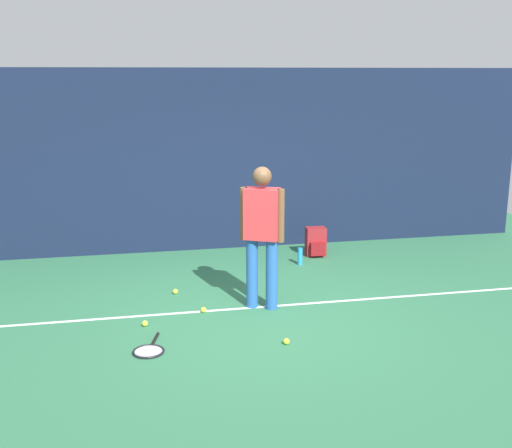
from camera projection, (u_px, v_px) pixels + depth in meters
ground_plane at (263, 316)px, 7.28m from camera, size 12.00×12.00×0.00m
back_fence at (223, 160)px, 9.80m from camera, size 10.00×0.10×2.82m
court_line at (258, 307)px, 7.54m from camera, size 9.00×0.05×0.00m
tennis_player at (262, 229)px, 7.31m from camera, size 0.48×0.37×1.70m
tennis_racket at (149, 350)px, 6.35m from camera, size 0.40×0.64×0.03m
backpack at (316, 242)px, 9.63m from camera, size 0.31×0.30×0.44m
tennis_ball_near_player at (286, 341)px, 6.50m from camera, size 0.07×0.07×0.07m
tennis_ball_by_fence at (145, 323)px, 6.97m from camera, size 0.07×0.07×0.07m
tennis_ball_mid_court at (204, 310)px, 7.37m from camera, size 0.07×0.07×0.07m
tennis_ball_far_left at (175, 291)px, 7.99m from camera, size 0.07×0.07×0.07m
water_bottle at (300, 256)px, 9.19m from camera, size 0.07×0.07×0.25m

